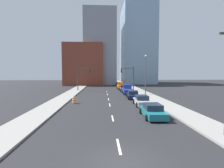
% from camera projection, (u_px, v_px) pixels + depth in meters
% --- Properties ---
extents(ground_plane, '(200.00, 200.00, 0.00)m').
position_uv_depth(ground_plane, '(122.00, 162.00, 9.02)').
color(ground_plane, '#262628').
extents(sidewalk_left, '(3.14, 88.88, 0.18)m').
position_uv_depth(sidewalk_left, '(80.00, 88.00, 52.87)').
color(sidewalk_left, gray).
rests_on(sidewalk_left, ground).
extents(sidewalk_right, '(3.14, 88.88, 0.18)m').
position_uv_depth(sidewalk_right, '(132.00, 87.00, 53.73)').
color(sidewalk_right, gray).
rests_on(sidewalk_right, ground).
extents(lane_stripe_at_2m, '(0.16, 2.40, 0.01)m').
position_uv_depth(lane_stripe_at_2m, '(119.00, 146.00, 11.02)').
color(lane_stripe_at_2m, beige).
rests_on(lane_stripe_at_2m, ground).
extents(lane_stripe_at_9m, '(0.16, 2.40, 0.01)m').
position_uv_depth(lane_stripe_at_9m, '(113.00, 118.00, 17.76)').
color(lane_stripe_at_9m, beige).
rests_on(lane_stripe_at_9m, ground).
extents(lane_stripe_at_16m, '(0.16, 2.40, 0.01)m').
position_uv_depth(lane_stripe_at_16m, '(110.00, 105.00, 25.04)').
color(lane_stripe_at_16m, beige).
rests_on(lane_stripe_at_16m, ground).
extents(lane_stripe_at_21m, '(0.16, 2.40, 0.01)m').
position_uv_depth(lane_stripe_at_21m, '(108.00, 99.00, 30.27)').
color(lane_stripe_at_21m, beige).
rests_on(lane_stripe_at_21m, ground).
extents(lane_stripe_at_28m, '(0.16, 2.40, 0.01)m').
position_uv_depth(lane_stripe_at_28m, '(107.00, 94.00, 37.13)').
color(lane_stripe_at_28m, beige).
rests_on(lane_stripe_at_28m, ground).
extents(lane_stripe_at_34m, '(0.16, 2.40, 0.01)m').
position_uv_depth(lane_stripe_at_34m, '(107.00, 92.00, 42.58)').
color(lane_stripe_at_34m, beige).
rests_on(lane_stripe_at_34m, ground).
extents(building_brick_left, '(14.00, 16.00, 15.09)m').
position_uv_depth(building_brick_left, '(85.00, 65.00, 67.80)').
color(building_brick_left, brown).
rests_on(building_brick_left, ground).
extents(building_office_center, '(12.00, 20.00, 28.13)m').
position_uv_depth(building_office_center, '(100.00, 50.00, 71.68)').
color(building_office_center, gray).
rests_on(building_office_center, ground).
extents(building_glass_right, '(13.00, 20.00, 32.44)m').
position_uv_depth(building_glass_right, '(137.00, 46.00, 76.39)').
color(building_glass_right, '#8CADC6').
rests_on(building_glass_right, ground).
extents(traffic_signal_left, '(3.40, 0.35, 6.15)m').
position_uv_depth(traffic_signal_left, '(81.00, 75.00, 44.09)').
color(traffic_signal_left, '#38383D').
rests_on(traffic_signal_left, ground).
extents(traffic_signal_right, '(3.40, 0.35, 6.15)m').
position_uv_depth(traffic_signal_right, '(130.00, 75.00, 44.76)').
color(traffic_signal_right, '#38383D').
rests_on(traffic_signal_right, ground).
extents(traffic_barrel, '(0.56, 0.56, 0.95)m').
position_uv_depth(traffic_barrel, '(74.00, 100.00, 26.17)').
color(traffic_barrel, orange).
rests_on(traffic_barrel, ground).
extents(street_lamp, '(0.44, 0.44, 8.23)m').
position_uv_depth(street_lamp, '(146.00, 72.00, 35.73)').
color(street_lamp, '#4C4C51').
rests_on(street_lamp, ground).
extents(sedan_teal, '(2.23, 4.79, 1.38)m').
position_uv_depth(sedan_teal, '(153.00, 111.00, 18.22)').
color(sedan_teal, '#196B75').
rests_on(sedan_teal, ground).
extents(sedan_silver, '(2.21, 4.81, 1.43)m').
position_uv_depth(sedan_silver, '(142.00, 101.00, 24.60)').
color(sedan_silver, '#B2B2BC').
rests_on(sedan_silver, ground).
extents(sedan_navy, '(2.26, 4.79, 1.38)m').
position_uv_depth(sedan_navy, '(133.00, 95.00, 31.31)').
color(sedan_navy, '#141E47').
rests_on(sedan_navy, ground).
extents(pickup_truck_blue, '(2.40, 5.77, 2.03)m').
position_uv_depth(pickup_truck_blue, '(128.00, 90.00, 38.18)').
color(pickup_truck_blue, navy).
rests_on(pickup_truck_blue, ground).
extents(sedan_gray, '(2.17, 4.46, 1.50)m').
position_uv_depth(sedan_gray, '(124.00, 88.00, 43.80)').
color(sedan_gray, slate).
rests_on(sedan_gray, ground).
extents(pickup_truck_orange, '(2.28, 5.24, 1.94)m').
position_uv_depth(pickup_truck_orange, '(121.00, 86.00, 49.35)').
color(pickup_truck_orange, orange).
rests_on(pickup_truck_orange, ground).
extents(sedan_yellow, '(2.22, 4.87, 1.42)m').
position_uv_depth(sedan_yellow, '(120.00, 85.00, 54.93)').
color(sedan_yellow, gold).
rests_on(sedan_yellow, ground).
extents(sedan_brown, '(2.07, 4.57, 1.38)m').
position_uv_depth(sedan_brown, '(119.00, 84.00, 60.89)').
color(sedan_brown, brown).
rests_on(sedan_brown, ground).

